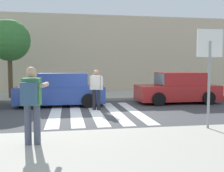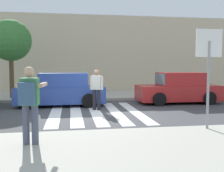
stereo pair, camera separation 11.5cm
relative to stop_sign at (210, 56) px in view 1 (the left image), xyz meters
name	(u,v)px [view 1 (the left image)]	position (x,y,z in m)	size (l,w,h in m)	color
ground_plane	(96,113)	(-2.76, 3.53, -2.15)	(120.00, 120.00, 0.00)	#424244
sidewalk_far	(86,95)	(-2.76, 9.53, -2.08)	(60.00, 4.80, 0.14)	#B2AD9E
building_facade_far	(82,55)	(-2.76, 13.93, 0.59)	(56.00, 4.00, 5.48)	beige
crosswalk_stripe_0	(55,114)	(-4.36, 3.73, -2.14)	(0.44, 5.20, 0.01)	silver
crosswalk_stripe_1	(76,113)	(-3.56, 3.73, -2.14)	(0.44, 5.20, 0.01)	silver
crosswalk_stripe_2	(96,112)	(-2.76, 3.73, -2.14)	(0.44, 5.20, 0.01)	silver
crosswalk_stripe_3	(115,112)	(-1.96, 3.73, -2.14)	(0.44, 5.20, 0.01)	silver
crosswalk_stripe_4	(134,111)	(-1.16, 3.73, -2.14)	(0.44, 5.20, 0.01)	silver
stop_sign	(210,56)	(0.00, 0.00, 0.00)	(0.76, 0.08, 2.75)	gray
photographer_with_backpack	(32,99)	(-4.66, -0.80, -0.98)	(0.64, 0.89, 1.72)	#474C60
pedestrian_crossing	(96,87)	(-2.67, 4.33, -1.17)	(0.54, 0.37, 1.72)	#232328
parked_car_blue	(61,90)	(-4.18, 5.83, -1.42)	(4.10, 1.92, 1.55)	#284293
parked_car_red	(178,89)	(1.66, 5.83, -1.42)	(4.10, 1.92, 1.55)	red
street_tree_west	(9,41)	(-6.94, 8.24, 1.09)	(2.23, 2.23, 4.24)	brown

